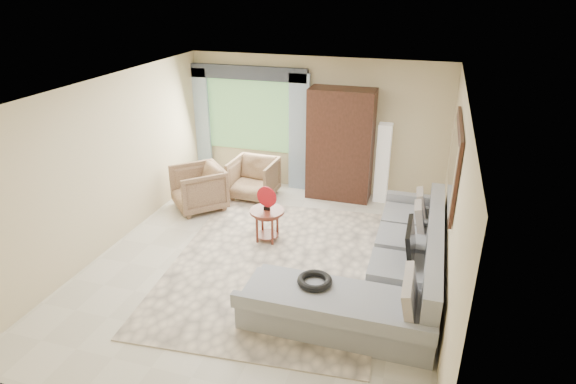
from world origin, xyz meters
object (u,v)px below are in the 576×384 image
(armchair_right, at_px, (254,179))
(coffee_table, at_px, (267,225))
(sectional_sofa, at_px, (386,273))
(floor_lamp, at_px, (383,163))
(armchair_left, at_px, (199,188))
(potted_plant, at_px, (196,173))
(tv_screen, at_px, (411,242))
(armoire, at_px, (340,145))

(armchair_right, bearing_deg, coffee_table, -60.04)
(sectional_sofa, xyz_separation_m, armchair_right, (-2.79, 2.38, 0.10))
(sectional_sofa, bearing_deg, armchair_right, 139.51)
(armchair_right, bearing_deg, floor_lamp, 15.90)
(armchair_left, distance_m, potted_plant, 1.11)
(sectional_sofa, distance_m, armchair_right, 3.67)
(sectional_sofa, relative_size, potted_plant, 6.34)
(tv_screen, bearing_deg, sectional_sofa, -149.23)
(armchair_right, xyz_separation_m, armoire, (1.56, 0.52, 0.67))
(sectional_sofa, bearing_deg, floor_lamp, 98.33)
(coffee_table, xyz_separation_m, armchair_right, (-0.81, 1.54, 0.10))
(armchair_left, relative_size, armoire, 0.42)
(coffee_table, bearing_deg, armchair_left, 153.87)
(armchair_right, relative_size, floor_lamp, 0.56)
(potted_plant, relative_size, armoire, 0.26)
(coffee_table, height_order, armoire, armoire)
(sectional_sofa, distance_m, floor_lamp, 3.03)
(potted_plant, xyz_separation_m, armoire, (2.88, 0.31, 0.78))
(armchair_left, relative_size, potted_plant, 1.61)
(tv_screen, bearing_deg, armchair_left, 159.14)
(sectional_sofa, bearing_deg, armoire, 113.06)
(coffee_table, bearing_deg, armoire, 70.19)
(armchair_left, xyz_separation_m, armoire, (2.34, 1.28, 0.65))
(coffee_table, relative_size, armchair_right, 0.65)
(armchair_right, relative_size, armoire, 0.40)
(armchair_right, distance_m, floor_lamp, 2.45)
(armchair_right, height_order, armoire, armoire)
(tv_screen, height_order, armchair_right, tv_screen)
(sectional_sofa, distance_m, tv_screen, 0.54)
(armchair_right, bearing_deg, armoire, 20.51)
(floor_lamp, bearing_deg, coffee_table, -126.04)
(potted_plant, bearing_deg, armchair_right, -8.79)
(coffee_table, xyz_separation_m, armoire, (0.74, 2.06, 0.76))
(armoire, bearing_deg, potted_plant, -173.84)
(sectional_sofa, height_order, potted_plant, sectional_sofa)
(armchair_left, xyz_separation_m, armchair_right, (0.78, 0.76, -0.01))
(floor_lamp, bearing_deg, tv_screen, -75.96)
(armoire, bearing_deg, armchair_left, -151.38)
(armchair_left, height_order, armchair_right, armchair_left)
(coffee_table, distance_m, armchair_left, 1.78)
(sectional_sofa, bearing_deg, coffee_table, 157.00)
(tv_screen, distance_m, armoire, 3.14)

